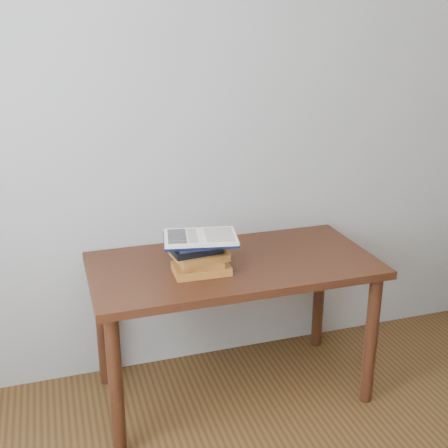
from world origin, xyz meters
name	(u,v)px	position (x,y,z in m)	size (l,w,h in m)	color
room_shell	(374,86)	(-0.08, 0.01, 1.63)	(3.54, 3.54, 2.62)	#A7A49E
desk	(233,281)	(0.12, 1.38, 0.60)	(1.31, 0.65, 0.70)	#442011
book_stack	(199,256)	(-0.05, 1.32, 0.77)	(0.26, 0.21, 0.15)	#945B21
open_book	(201,238)	(-0.05, 1.31, 0.86)	(0.35, 0.28, 0.03)	black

